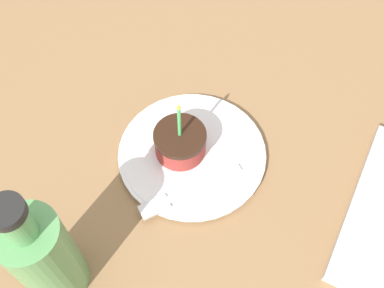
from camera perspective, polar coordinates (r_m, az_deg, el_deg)
name	(u,v)px	position (r m, az deg, el deg)	size (l,w,h in m)	color
ground_plane	(200,169)	(0.74, 1.01, -3.21)	(2.40, 2.40, 0.04)	olive
plate	(192,153)	(0.72, 0.00, -1.21)	(0.24, 0.24, 0.01)	silver
cake_slice	(180,143)	(0.70, -1.57, 0.17)	(0.08, 0.08, 0.12)	#99332D
fork	(184,194)	(0.68, -1.03, -6.30)	(0.15, 0.11, 0.00)	silver
bottle	(43,256)	(0.59, -18.36, -13.31)	(0.08, 0.08, 0.23)	#599959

